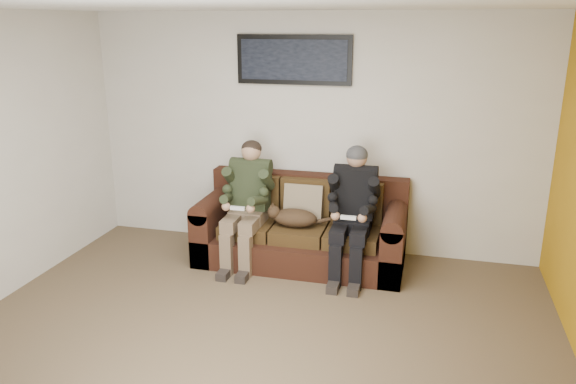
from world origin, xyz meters
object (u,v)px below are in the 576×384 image
(person_left, at_px, (247,197))
(framed_poster, at_px, (294,60))
(cat, at_px, (293,217))
(person_right, at_px, (353,205))
(sofa, at_px, (303,230))

(person_left, xyz_separation_m, framed_poster, (0.36, 0.57, 1.38))
(cat, bearing_deg, person_left, -179.08)
(person_left, height_order, framed_poster, framed_poster)
(cat, relative_size, framed_poster, 0.53)
(person_right, distance_m, framed_poster, 1.67)
(sofa, xyz_separation_m, person_right, (0.56, -0.18, 0.39))
(person_left, bearing_deg, sofa, 18.00)
(person_right, distance_m, cat, 0.65)
(person_left, bearing_deg, person_right, 0.02)
(person_right, bearing_deg, person_left, -179.98)
(person_right, relative_size, cat, 1.97)
(person_right, bearing_deg, cat, 179.30)
(person_left, xyz_separation_m, person_right, (1.12, 0.00, 0.00))
(person_left, relative_size, person_right, 0.99)
(sofa, height_order, cat, sofa)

